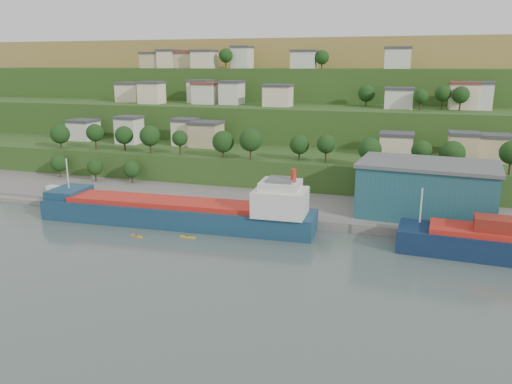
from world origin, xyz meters
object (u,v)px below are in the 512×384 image
at_px(cargo_ship_near, 184,214).
at_px(caravan, 56,190).
at_px(warehouse, 427,189).
at_px(kayak_orange, 137,236).

height_order(cargo_ship_near, caravan, cargo_ship_near).
height_order(cargo_ship_near, warehouse, cargo_ship_near).
distance_m(warehouse, kayak_orange, 67.32).
height_order(warehouse, kayak_orange, warehouse).
relative_size(caravan, kayak_orange, 1.71).
bearing_deg(caravan, warehouse, 7.20).
xyz_separation_m(warehouse, caravan, (-98.12, -7.31, -5.98)).
bearing_deg(cargo_ship_near, kayak_orange, -124.16).
relative_size(cargo_ship_near, warehouse, 2.04).
distance_m(warehouse, caravan, 98.57).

